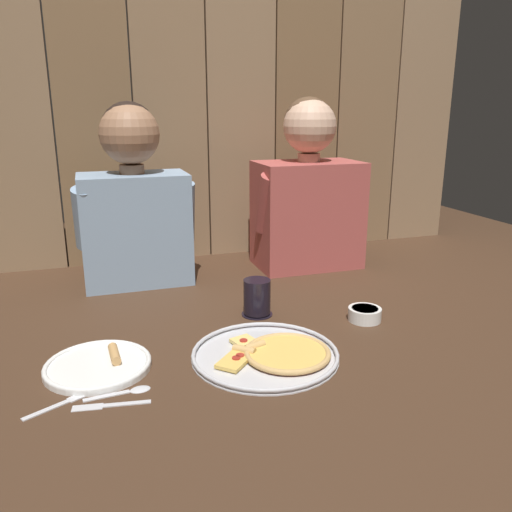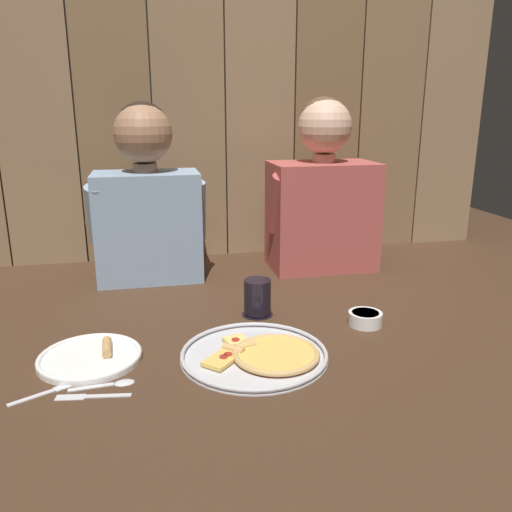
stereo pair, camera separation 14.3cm
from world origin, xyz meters
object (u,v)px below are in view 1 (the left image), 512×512
object	(u,v)px
dipping_bowl	(365,313)
dinner_plate	(98,365)
diner_right	(308,192)
pizza_tray	(271,353)
diner_left	(134,200)
drinking_glass	(257,298)

from	to	relation	value
dipping_bowl	dinner_plate	bearing A→B (deg)	-175.33
dipping_bowl	diner_right	size ratio (longest dim) A/B	0.15
pizza_tray	dinner_plate	size ratio (longest dim) A/B	1.46
dipping_bowl	diner_right	bearing A→B (deg)	84.05
dinner_plate	diner_left	size ratio (longest dim) A/B	0.40
drinking_glass	diner_left	world-z (taller)	diner_left
dipping_bowl	diner_left	world-z (taller)	diner_left
diner_left	diner_right	distance (m)	0.63
diner_right	diner_left	bearing A→B (deg)	179.99
pizza_tray	dinner_plate	bearing A→B (deg)	170.01
drinking_glass	dipping_bowl	size ratio (longest dim) A/B	1.14
dinner_plate	diner_right	bearing A→B (deg)	37.77
diner_left	dinner_plate	bearing A→B (deg)	-104.20
pizza_tray	drinking_glass	xyz separation A→B (m)	(0.05, 0.26, 0.04)
dinner_plate	diner_right	size ratio (longest dim) A/B	0.39
pizza_tray	dipping_bowl	xyz separation A→B (m)	(0.33, 0.13, 0.01)
drinking_glass	dipping_bowl	distance (m)	0.31
pizza_tray	dipping_bowl	distance (m)	0.35
drinking_glass	dipping_bowl	world-z (taller)	drinking_glass
pizza_tray	diner_left	size ratio (longest dim) A/B	0.59
dipping_bowl	pizza_tray	bearing A→B (deg)	-158.40
pizza_tray	diner_left	distance (m)	0.77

